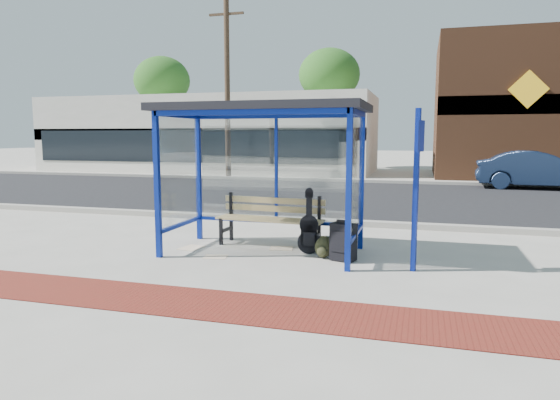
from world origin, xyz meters
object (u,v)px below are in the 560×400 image
(parked_car, at_px, (538,170))
(suitcase, at_px, (343,242))
(backpack, at_px, (323,248))
(guitar_bag, at_px, (309,231))
(bench, at_px, (271,217))

(parked_car, bearing_deg, suitcase, 160.73)
(suitcase, distance_m, parked_car, 13.48)
(backpack, xyz_separation_m, parked_car, (5.48, 12.34, 0.53))
(guitar_bag, height_order, backpack, guitar_bag)
(backpack, bearing_deg, parked_car, 70.74)
(guitar_bag, bearing_deg, bench, 138.34)
(suitcase, height_order, backpack, suitcase)
(suitcase, bearing_deg, guitar_bag, 170.06)
(suitcase, xyz_separation_m, backpack, (-0.33, 0.11, -0.13))
(guitar_bag, relative_size, parked_car, 0.24)
(guitar_bag, height_order, suitcase, guitar_bag)
(suitcase, relative_size, parked_car, 0.15)
(guitar_bag, bearing_deg, suitcase, -43.04)
(bench, bearing_deg, parked_car, 65.44)
(backpack, bearing_deg, suitcase, -13.72)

